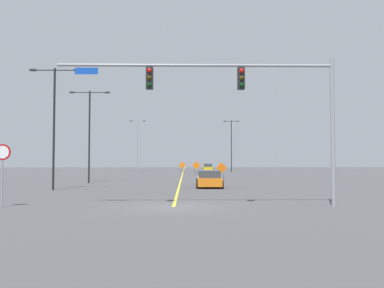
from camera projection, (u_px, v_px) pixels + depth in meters
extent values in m
plane|color=#444447|center=(174.00, 207.00, 18.32)|extent=(196.60, 196.60, 0.00)
cube|color=yellow|center=(183.00, 172.00, 72.88)|extent=(0.16, 109.22, 0.01)
cylinder|color=gray|center=(333.00, 132.00, 18.58)|extent=(0.20, 0.20, 7.20)
cylinder|color=gray|center=(195.00, 65.00, 18.62)|extent=(13.31, 0.14, 0.14)
cube|color=black|center=(241.00, 79.00, 18.62)|extent=(0.34, 0.32, 1.05)
sphere|color=red|center=(242.00, 71.00, 18.47)|extent=(0.22, 0.22, 0.22)
sphere|color=#3C3106|center=(242.00, 78.00, 18.45)|extent=(0.22, 0.22, 0.22)
sphere|color=black|center=(242.00, 85.00, 18.44)|extent=(0.22, 0.22, 0.22)
cube|color=black|center=(150.00, 78.00, 18.56)|extent=(0.34, 0.32, 1.05)
sphere|color=red|center=(149.00, 70.00, 18.40)|extent=(0.22, 0.22, 0.22)
sphere|color=#3C3106|center=(149.00, 78.00, 18.39)|extent=(0.22, 0.22, 0.22)
sphere|color=black|center=(149.00, 85.00, 18.37)|extent=(0.22, 0.22, 0.22)
cube|color=#1447B7|center=(87.00, 71.00, 18.53)|extent=(1.10, 0.03, 0.32)
cylinder|color=gray|center=(2.00, 184.00, 18.16)|extent=(0.07, 0.07, 2.23)
cylinder|color=#B20F14|center=(3.00, 152.00, 18.22)|extent=(0.76, 0.03, 0.76)
cylinder|color=white|center=(2.00, 152.00, 18.20)|extent=(0.61, 0.01, 0.61)
cylinder|color=black|center=(231.00, 146.00, 70.56)|extent=(0.16, 0.16, 9.53)
cylinder|color=black|center=(228.00, 121.00, 70.74)|extent=(1.22, 0.08, 0.08)
cube|color=#262628|center=(225.00, 121.00, 70.73)|extent=(0.44, 0.24, 0.14)
cylinder|color=black|center=(235.00, 121.00, 70.76)|extent=(1.22, 0.08, 0.08)
cube|color=#262628|center=(238.00, 121.00, 70.77)|extent=(0.44, 0.24, 0.14)
cylinder|color=gray|center=(138.00, 146.00, 72.01)|extent=(0.16, 0.16, 9.71)
cylinder|color=gray|center=(135.00, 121.00, 72.20)|extent=(1.21, 0.08, 0.08)
cube|color=#262628|center=(131.00, 121.00, 72.19)|extent=(0.44, 0.24, 0.14)
cylinder|color=gray|center=(141.00, 121.00, 72.21)|extent=(1.21, 0.08, 0.08)
cube|color=#262628|center=(144.00, 121.00, 72.22)|extent=(0.44, 0.24, 0.14)
cylinder|color=black|center=(54.00, 129.00, 28.66)|extent=(0.16, 0.16, 9.13)
cylinder|color=black|center=(44.00, 70.00, 28.83)|extent=(1.64, 0.08, 0.08)
cube|color=#262628|center=(33.00, 70.00, 28.82)|extent=(0.44, 0.24, 0.14)
cylinder|color=black|center=(66.00, 70.00, 28.86)|extent=(1.64, 0.08, 0.08)
cube|color=#262628|center=(77.00, 70.00, 28.87)|extent=(0.44, 0.24, 0.14)
cylinder|color=black|center=(89.00, 137.00, 37.27)|extent=(0.16, 0.16, 8.98)
cylinder|color=black|center=(81.00, 92.00, 37.44)|extent=(1.72, 0.08, 0.08)
cube|color=#262628|center=(72.00, 92.00, 37.42)|extent=(0.44, 0.24, 0.14)
cylinder|color=black|center=(99.00, 92.00, 37.46)|extent=(1.72, 0.08, 0.08)
cube|color=#262628|center=(107.00, 92.00, 37.47)|extent=(0.44, 0.24, 0.14)
cube|color=orange|center=(182.00, 165.00, 66.98)|extent=(1.22, 0.22, 1.23)
cylinder|color=black|center=(181.00, 171.00, 66.97)|extent=(0.05, 0.05, 0.70)
cylinder|color=black|center=(184.00, 171.00, 66.91)|extent=(0.05, 0.05, 0.70)
cube|color=orange|center=(196.00, 165.00, 57.22)|extent=(1.23, 0.06, 1.23)
cylinder|color=black|center=(195.00, 172.00, 57.17)|extent=(0.05, 0.05, 0.80)
cylinder|color=black|center=(198.00, 172.00, 57.18)|extent=(0.05, 0.05, 0.80)
cube|color=orange|center=(221.00, 168.00, 45.47)|extent=(1.32, 0.37, 1.36)
cylinder|color=black|center=(219.00, 176.00, 45.36)|extent=(0.05, 0.05, 0.59)
cylinder|color=black|center=(224.00, 176.00, 45.50)|extent=(0.05, 0.05, 0.59)
cube|color=orange|center=(209.00, 181.00, 31.67)|extent=(2.02, 4.64, 0.64)
cube|color=#333D47|center=(209.00, 174.00, 31.47)|extent=(1.79, 2.73, 0.59)
cylinder|color=black|center=(219.00, 182.00, 33.27)|extent=(0.24, 0.65, 0.64)
cylinder|color=black|center=(197.00, 182.00, 33.28)|extent=(0.24, 0.65, 0.64)
cylinder|color=black|center=(222.00, 184.00, 30.05)|extent=(0.24, 0.65, 0.64)
cylinder|color=black|center=(198.00, 184.00, 30.07)|extent=(0.24, 0.65, 0.64)
cube|color=gold|center=(208.00, 169.00, 75.27)|extent=(1.95, 3.92, 0.72)
cube|color=#333D47|center=(208.00, 165.00, 75.11)|extent=(1.70, 2.05, 0.64)
cylinder|color=black|center=(212.00, 170.00, 76.60)|extent=(0.24, 0.65, 0.64)
cylinder|color=black|center=(203.00, 170.00, 76.63)|extent=(0.24, 0.65, 0.64)
cylinder|color=black|center=(213.00, 170.00, 73.90)|extent=(0.24, 0.65, 0.64)
cylinder|color=black|center=(203.00, 170.00, 73.94)|extent=(0.24, 0.65, 0.64)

